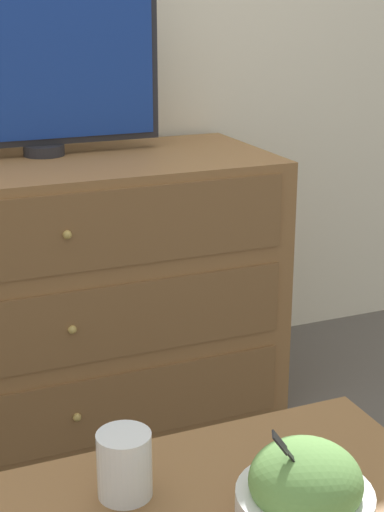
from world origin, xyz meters
TOP-DOWN VIEW (x-y plane):
  - ground_plane at (0.00, 0.00)m, footprint 12.00×12.00m
  - dresser at (0.11, -0.31)m, footprint 1.36×0.57m
  - tv at (0.14, -0.20)m, footprint 0.72×0.12m
  - takeout_bowl at (0.22, -1.61)m, footprint 0.22×0.22m
  - drink_cup at (-0.02, -1.45)m, footprint 0.09×0.09m

SIDE VIEW (x-z plane):
  - ground_plane at x=0.00m, z-range 0.00..0.00m
  - dresser at x=0.11m, z-range 0.00..0.80m
  - takeout_bowl at x=0.22m, z-range 0.45..0.61m
  - drink_cup at x=-0.02m, z-range 0.47..0.59m
  - tv at x=0.14m, z-range 0.81..1.35m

